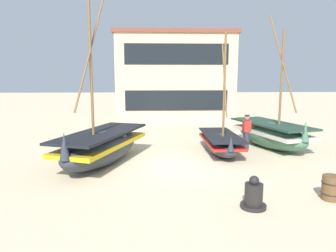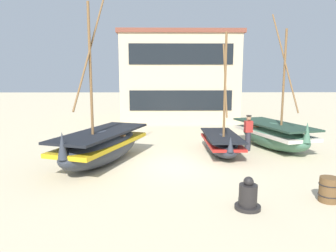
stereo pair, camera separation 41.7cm
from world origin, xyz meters
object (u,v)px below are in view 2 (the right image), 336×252
object	(u,v)px
fishing_boat_far_right	(273,134)
fishing_boat_centre_large	(102,146)
capstan_winch	(248,197)
harbor_building_main	(179,77)
fisherman_by_hull	(248,133)
fishing_boat_near_left	(221,143)
wooden_barrel	(329,190)

from	to	relation	value
fishing_boat_far_right	fishing_boat_centre_large	bearing A→B (deg)	-161.72
capstan_winch	harbor_building_main	world-z (taller)	harbor_building_main
capstan_winch	fisherman_by_hull	bearing A→B (deg)	74.94
capstan_winch	fishing_boat_centre_large	bearing A→B (deg)	136.12
harbor_building_main	fishing_boat_centre_large	bearing A→B (deg)	-105.87
fishing_boat_near_left	wooden_barrel	bearing A→B (deg)	-70.49
fishing_boat_far_right	harbor_building_main	xyz separation A→B (m)	(-4.08, 10.55, 2.73)
fisherman_by_hull	capstan_winch	bearing A→B (deg)	-105.06
capstan_winch	wooden_barrel	size ratio (longest dim) A/B	1.26
fishing_boat_near_left	fishing_boat_far_right	distance (m)	2.93
fishing_boat_near_left	fishing_boat_centre_large	xyz separation A→B (m)	(-5.09, -1.50, 0.22)
wooden_barrel	fishing_boat_far_right	bearing A→B (deg)	83.50
fishing_boat_far_right	wooden_barrel	bearing A→B (deg)	-96.50
capstan_winch	harbor_building_main	distance (m)	17.93
fishing_boat_far_right	capstan_winch	xyz separation A→B (m)	(-3.13, -7.08, -0.35)
harbor_building_main	capstan_winch	bearing A→B (deg)	-86.92
fishing_boat_near_left	capstan_winch	world-z (taller)	fishing_boat_near_left
capstan_winch	harbor_building_main	size ratio (longest dim) A/B	0.10
capstan_winch	harbor_building_main	bearing A→B (deg)	93.08
fishing_boat_centre_large	fishing_boat_near_left	bearing A→B (deg)	16.46
fishing_boat_centre_large	capstan_winch	size ratio (longest dim) A/B	7.40
fishing_boat_near_left	fisherman_by_hull	world-z (taller)	fishing_boat_near_left
fishing_boat_centre_large	capstan_winch	world-z (taller)	fishing_boat_centre_large
fishing_boat_far_right	capstan_winch	world-z (taller)	fishing_boat_far_right
fishing_boat_near_left	fishing_boat_far_right	bearing A→B (deg)	21.58
fisherman_by_hull	fishing_boat_far_right	bearing A→B (deg)	19.82
fishing_boat_far_right	harbor_building_main	distance (m)	11.64
fishing_boat_near_left	harbor_building_main	bearing A→B (deg)	96.66
fishing_boat_near_left	wooden_barrel	distance (m)	5.90
wooden_barrel	fishing_boat_centre_large	bearing A→B (deg)	150.15
fishing_boat_near_left	fishing_boat_centre_large	bearing A→B (deg)	-163.54
fishing_boat_near_left	harbor_building_main	distance (m)	12.06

